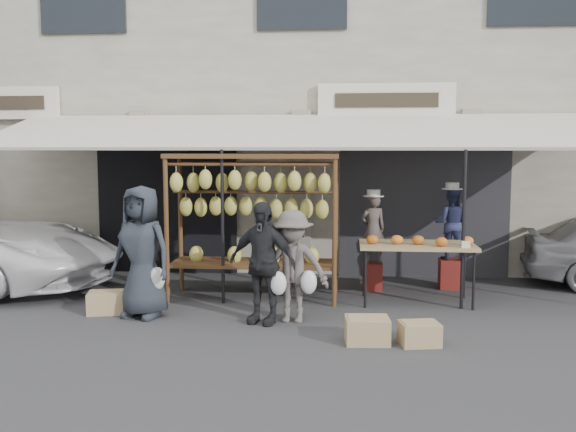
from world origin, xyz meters
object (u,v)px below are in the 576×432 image
object	(u,v)px
customer_mid	(262,263)
crate_near_a	(367,330)
crate_far	(107,302)
vendor_right	(451,223)
banana_rack	(253,197)
vendor_left	(373,229)
customer_right	(293,266)
crate_near_b	(419,334)
customer_left	(142,252)
produce_table	(417,246)

from	to	relation	value
customer_mid	crate_near_a	world-z (taller)	customer_mid
crate_far	vendor_right	bearing A→B (deg)	22.39
banana_rack	customer_mid	xyz separation A→B (m)	(0.32, -1.30, -0.76)
vendor_right	crate_near_a	world-z (taller)	vendor_right
vendor_left	customer_right	bearing A→B (deg)	44.98
vendor_right	crate_far	xyz separation A→B (m)	(-5.07, -2.09, -0.93)
crate_near_b	crate_far	world-z (taller)	crate_far
banana_rack	customer_mid	size ratio (longest dim) A/B	1.60
vendor_right	customer_left	distance (m)	5.02
vendor_left	vendor_right	distance (m)	1.31
produce_table	customer_right	bearing A→B (deg)	-146.25
vendor_left	crate_near_b	size ratio (longest dim) A/B	2.48
customer_left	crate_far	bearing A→B (deg)	-178.33
customer_mid	customer_left	bearing A→B (deg)	-166.23
banana_rack	customer_right	size ratio (longest dim) A/B	1.73
customer_left	crate_far	xyz separation A→B (m)	(-0.58, 0.14, -0.76)
produce_table	crate_near_b	bearing A→B (deg)	-94.84
crate_near_a	crate_far	xyz separation A→B (m)	(-3.63, 1.06, -0.00)
crate_near_b	crate_far	distance (m)	4.37
customer_left	crate_near_a	xyz separation A→B (m)	(3.05, -0.92, -0.75)
banana_rack	crate_near_a	distance (m)	3.03
customer_right	crate_far	distance (m)	2.73
produce_table	vendor_right	bearing A→B (deg)	59.04
crate_near_a	crate_far	bearing A→B (deg)	163.69
customer_right	vendor_right	bearing A→B (deg)	47.54
produce_table	vendor_left	size ratio (longest dim) A/B	1.51
customer_mid	crate_far	xyz separation A→B (m)	(-2.26, 0.29, -0.66)
crate_near_b	crate_far	xyz separation A→B (m)	(-4.24, 1.08, 0.01)
banana_rack	customer_right	distance (m)	1.62
customer_right	banana_rack	bearing A→B (deg)	124.93
customer_left	customer_mid	bearing A→B (deg)	10.49
vendor_left	crate_far	distance (m)	4.30
banana_rack	crate_near_a	size ratio (longest dim) A/B	5.04
customer_mid	crate_near_a	xyz separation A→B (m)	(1.37, -0.77, -0.66)
banana_rack	vendor_right	size ratio (longest dim) A/B	2.18
crate_far	customer_left	bearing A→B (deg)	-13.82
banana_rack	vendor_left	bearing A→B (deg)	24.10
vendor_left	banana_rack	bearing A→B (deg)	8.34
vendor_right	crate_near_a	bearing A→B (deg)	79.87
banana_rack	crate_near_b	size ratio (longest dim) A/B	5.73
vendor_left	vendor_right	world-z (taller)	vendor_right
produce_table	crate_near_a	bearing A→B (deg)	-111.03
produce_table	crate_far	world-z (taller)	produce_table
banana_rack	crate_far	distance (m)	2.61
vendor_right	crate_near_a	xyz separation A→B (m)	(-1.45, -3.15, -0.93)
customer_right	crate_near_b	world-z (taller)	customer_right
customer_right	crate_near_a	bearing A→B (deg)	-37.60
vendor_right	crate_far	bearing A→B (deg)	36.95
vendor_right	crate_near_b	bearing A→B (deg)	89.81
produce_table	customer_mid	distance (m)	2.51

